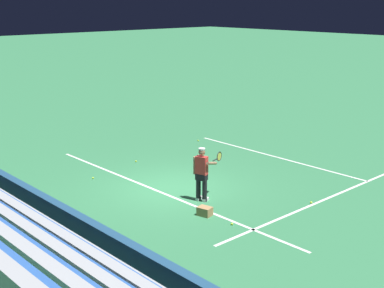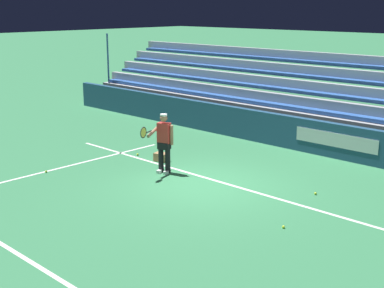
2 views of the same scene
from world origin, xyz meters
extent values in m
plane|color=#337A4C|center=(0.00, 0.00, 0.00)|extent=(160.00, 160.00, 0.00)
cube|color=white|center=(0.00, -0.50, 0.00)|extent=(12.00, 0.10, 0.01)
cube|color=white|center=(4.11, 4.00, 0.00)|extent=(0.10, 12.00, 0.01)
cube|color=white|center=(0.00, 5.50, 0.00)|extent=(8.22, 0.10, 0.01)
cube|color=navy|center=(0.00, -4.82, 0.55)|extent=(24.12, 0.24, 1.10)
cube|color=silver|center=(-1.26, -4.69, 0.61)|extent=(2.80, 0.01, 0.44)
cylinder|color=black|center=(1.46, -0.09, 0.44)|extent=(0.15, 0.15, 0.88)
cylinder|color=black|center=(1.67, -0.02, 0.44)|extent=(0.15, 0.15, 0.88)
cube|color=white|center=(1.44, -0.03, 0.04)|extent=(0.19, 0.30, 0.09)
cube|color=white|center=(1.65, 0.04, 0.04)|extent=(0.19, 0.30, 0.09)
cube|color=black|center=(1.57, -0.05, 0.80)|extent=(0.39, 0.31, 0.20)
cube|color=red|center=(1.57, -0.05, 1.17)|extent=(0.41, 0.31, 0.58)
sphere|color=#A37556|center=(1.56, -0.04, 1.60)|extent=(0.21, 0.21, 0.21)
cylinder|color=white|center=(1.56, -0.04, 1.69)|extent=(0.20, 0.20, 0.05)
cylinder|color=#A37556|center=(1.33, -0.13, 1.13)|extent=(0.09, 0.09, 0.56)
cylinder|color=#A37556|center=(1.74, 0.21, 1.22)|extent=(0.27, 0.58, 0.24)
cylinder|color=black|center=(1.66, 0.44, 1.27)|extent=(0.12, 0.30, 0.03)
torus|color=black|center=(1.57, 0.71, 1.31)|extent=(0.12, 0.31, 0.31)
cylinder|color=#D6D14C|center=(1.57, 0.71, 1.31)|extent=(0.09, 0.26, 0.27)
cube|color=#A87F51|center=(2.48, -0.78, 0.13)|extent=(0.45, 0.38, 0.26)
sphere|color=#CCE533|center=(3.49, -0.70, 0.03)|extent=(0.07, 0.07, 0.07)
sphere|color=#CCE533|center=(-3.18, 0.93, 0.03)|extent=(0.07, 0.07, 0.07)
sphere|color=#CCE533|center=(-3.86, 4.88, 0.03)|extent=(0.07, 0.07, 0.07)
sphere|color=#CCE533|center=(-2.57, -1.40, 0.03)|extent=(0.07, 0.07, 0.07)
sphere|color=#CCE533|center=(4.02, 2.31, 0.03)|extent=(0.07, 0.07, 0.07)
camera|label=1|loc=(12.96, -10.87, 6.09)|focal=50.00mm
camera|label=2|loc=(-9.11, 10.03, 4.66)|focal=50.00mm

